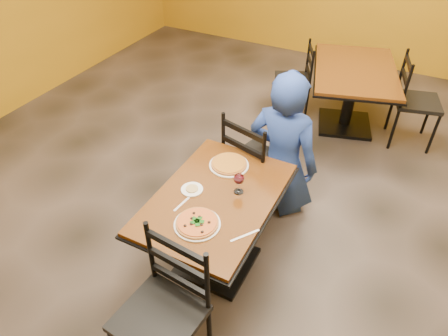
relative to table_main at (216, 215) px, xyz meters
The scene contains 17 objects.
floor 0.75m from the table_main, 90.00° to the left, with size 7.00×8.00×0.01m, color black.
table_main is the anchor object (origin of this frame).
table_second 2.60m from the table_main, 80.88° to the left, with size 1.25×1.55×0.75m.
chair_main_near 0.88m from the table_main, 84.83° to the right, with size 0.46×0.46×1.02m, color black, non-canonical shape.
chair_main_far 0.78m from the table_main, 90.30° to the left, with size 0.46×0.46×1.03m, color black, non-canonical shape.
chair_second_left 2.59m from the table_main, 96.76° to the left, with size 0.40×0.40×0.90m, color black, non-canonical shape.
chair_second_right 2.81m from the table_main, 66.27° to the left, with size 0.46×0.46×1.01m, color black, non-canonical shape.
diner 0.95m from the table_main, 79.28° to the left, with size 0.66×0.43×1.36m, color navy.
plate_main 0.36m from the table_main, 85.85° to the right, with size 0.31×0.31×0.01m, color white.
pizza_main 0.37m from the table_main, 85.85° to the right, with size 0.28×0.28×0.02m, color #9A2C0B.
plate_far 0.41m from the table_main, 101.50° to the left, with size 0.31×0.31×0.01m, color white.
pizza_far 0.42m from the table_main, 101.50° to the left, with size 0.28×0.28×0.02m, color gold.
side_plate 0.27m from the table_main, behind, with size 0.16×0.16×0.01m, color white.
dip 0.28m from the table_main, behind, with size 0.09×0.09×0.01m, color tan.
wine_glass 0.33m from the table_main, 42.52° to the left, with size 0.08×0.08×0.18m, color white, non-canonical shape.
fork 0.31m from the table_main, 134.85° to the right, with size 0.01×0.19×0.00m, color silver.
knife 0.46m from the table_main, 35.77° to the right, with size 0.01×0.21×0.00m, color silver.
Camera 1 is at (1.02, -2.37, 2.71)m, focal length 32.52 mm.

